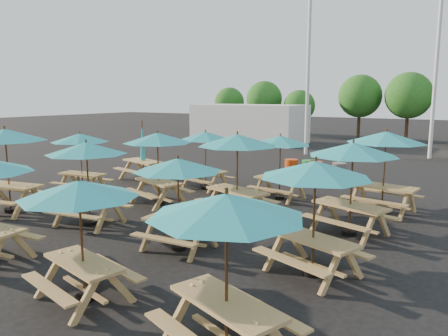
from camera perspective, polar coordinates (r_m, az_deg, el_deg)
The scene contains 27 objects.
ground at distance 13.29m, azimuth -3.42°, elevation -5.59°, with size 120.00×120.00×0.00m, color black.
picnic_unit_1 at distance 14.25m, azimuth -26.66°, elevation 3.36°, with size 2.75×2.75×2.51m.
picnic_unit_2 at distance 16.14m, azimuth -18.27°, elevation 3.37°, with size 2.24×2.24×2.15m.
picnic_unit_3 at distance 18.18m, azimuth -10.54°, elevation 1.57°, with size 2.25×2.07×2.45m.
picnic_unit_5 at distance 12.00m, azimuth -17.51°, elevation 1.92°, with size 2.38×2.38×2.26m.
picnic_unit_6 at distance 13.86m, azimuth -8.68°, elevation 3.41°, with size 2.75×2.75×2.32m.
picnic_unit_7 at distance 16.07m, azimuth -2.44°, elevation 3.83°, with size 2.33×2.33×2.16m.
picnic_unit_8 at distance 7.52m, azimuth -18.38°, elevation -3.46°, with size 2.35×2.35×2.10m.
picnic_unit_9 at distance 9.63m, azimuth -6.04°, elevation -0.25°, with size 2.05×2.05×2.10m.
picnic_unit_10 at distance 12.20m, azimuth 1.75°, elevation 3.07°, with size 2.79×2.79×2.40m.
picnic_unit_11 at distance 14.57m, azimuth 7.37°, elevation 3.17°, with size 2.28×2.28×2.15m.
picnic_unit_12 at distance 5.64m, azimuth 0.33°, elevation -6.04°, with size 2.66×2.66×2.22m.
picnic_unit_13 at distance 8.33m, azimuth 11.85°, elevation -0.96°, with size 2.69×2.69×2.26m.
picnic_unit_14 at distance 11.06m, azimuth 16.48°, elevation 1.74°, with size 2.72×2.72×2.34m.
picnic_unit_15 at distance 13.54m, azimuth 20.38°, elevation 3.25°, with size 2.60×2.60×2.44m.
waste_bin_0 at distance 18.15m, azimuth 8.78°, elevation -0.23°, with size 0.54×0.54×0.87m, color red.
waste_bin_1 at distance 17.75m, azimuth 11.80°, elevation -0.53°, with size 0.54×0.54×0.87m, color red.
waste_bin_2 at distance 17.99m, azimuth 10.96°, elevation -0.37°, with size 0.54×0.54×0.87m, color green.
waste_bin_3 at distance 17.55m, azimuth 14.76°, elevation -0.75°, with size 0.54×0.54×0.87m, color gray.
mast_0 at distance 26.36m, azimuth 11.02°, elevation 14.82°, with size 0.20×0.20×12.00m, color silver.
mast_1 at distance 26.77m, azimuth 26.15°, elevation 13.97°, with size 0.20×0.20×12.00m, color silver.
event_tent_0 at distance 32.45m, azimuth 3.32°, elevation 5.79°, with size 8.00×4.00×2.80m, color silver.
tree_0 at distance 41.70m, azimuth 0.71°, elevation 8.57°, with size 2.80×2.80×4.24m.
tree_1 at distance 38.43m, azimuth 5.27°, elevation 8.94°, with size 3.11×3.11×4.72m.
tree_2 at distance 36.83m, azimuth 9.80°, elevation 8.01°, with size 2.59×2.59×3.93m.
tree_3 at distance 36.38m, azimuth 17.35°, elevation 8.94°, with size 3.36×3.36×5.09m.
tree_4 at distance 35.18m, azimuth 22.98°, elevation 8.71°, with size 3.41×3.41×5.17m.
Camera 1 is at (7.41, -10.49, 3.43)m, focal length 35.00 mm.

